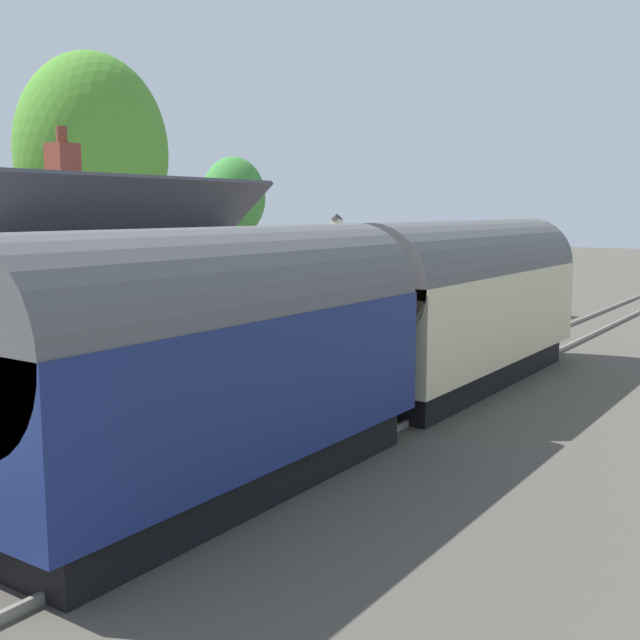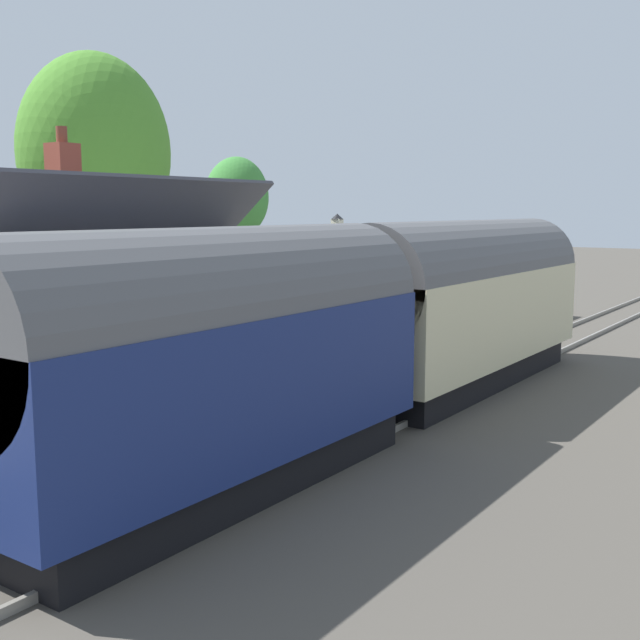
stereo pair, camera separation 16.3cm
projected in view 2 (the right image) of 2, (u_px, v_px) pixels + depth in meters
name	position (u px, v px, depth m)	size (l,w,h in m)	color
ground_plane	(409.00, 389.00, 20.00)	(160.00, 160.00, 0.00)	#4C473F
platform	(279.00, 354.00, 22.35)	(32.00, 6.53, 0.90)	#A39B8C
platform_edge_coping	(371.00, 350.00, 20.54)	(32.00, 0.36, 0.02)	beige
rail_near	(468.00, 395.00, 19.08)	(52.00, 0.08, 0.14)	gray
rail_far	(416.00, 387.00, 19.89)	(52.00, 0.08, 0.14)	gray
train	(378.00, 321.00, 16.63)	(19.02, 2.73, 4.32)	black
station_building	(113.00, 298.00, 18.41)	(7.98, 3.54, 5.49)	white
bench_platform_end	(335.00, 317.00, 23.42)	(1.42, 0.50, 0.88)	brown
bench_mid_platform	(420.00, 299.00, 27.98)	(1.41, 0.45, 0.88)	brown
bench_near_building	(450.00, 293.00, 30.16)	(1.40, 0.44, 0.88)	brown
bench_by_lamp	(375.00, 308.00, 25.51)	(1.41, 0.47, 0.88)	brown
planter_bench_left	(356.00, 307.00, 27.47)	(0.73, 0.32, 0.55)	#9E5138
planter_corner_building	(263.00, 356.00, 18.08)	(0.80, 0.32, 0.62)	gray
planter_by_door	(381.00, 293.00, 31.68)	(0.88, 0.32, 0.61)	teal
planter_under_sign	(337.00, 343.00, 20.09)	(1.00, 0.32, 0.55)	black
lamp_post_platform	(337.00, 255.00, 20.08)	(0.32, 0.50, 3.59)	black
tree_far_right	(95.00, 153.00, 25.93)	(5.20, 4.78, 9.77)	#4C3828
tree_far_left	(237.00, 198.00, 35.15)	(2.97, 2.85, 6.97)	#4C3828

